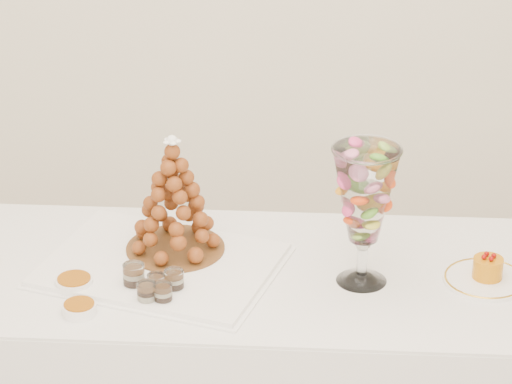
{
  "coord_description": "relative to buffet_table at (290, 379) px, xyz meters",
  "views": [
    {
      "loc": [
        0.15,
        -2.56,
        2.35
      ],
      "look_at": [
        0.05,
        0.22,
        0.99
      ],
      "focal_mm": 85.0,
      "sensor_mm": 36.0,
      "label": 1
    }
  ],
  "objects": [
    {
      "name": "macaron_vase",
      "position": [
        0.19,
        -0.03,
        0.6
      ],
      "size": [
        0.18,
        0.18,
        0.39
      ],
      "color": "white",
      "rests_on": "buffet_table"
    },
    {
      "name": "mousse_cake",
      "position": [
        0.53,
        -0.02,
        0.39
      ],
      "size": [
        0.08,
        0.08,
        0.07
      ],
      "color": "#CA7609",
      "rests_on": "cake_plate"
    },
    {
      "name": "verrine_b",
      "position": [
        -0.36,
        -0.14,
        0.38
      ],
      "size": [
        0.06,
        0.06,
        0.06
      ],
      "primitive_type": "cylinder",
      "rotation": [
        0.0,
        0.0,
        0.23
      ],
      "color": "white",
      "rests_on": "buffet_table"
    },
    {
      "name": "verrine_e",
      "position": [
        -0.33,
        -0.18,
        0.38
      ],
      "size": [
        0.06,
        0.06,
        0.07
      ],
      "primitive_type": "cylinder",
      "rotation": [
        0.0,
        0.0,
        0.24
      ],
      "color": "white",
      "rests_on": "buffet_table"
    },
    {
      "name": "ramekin_back",
      "position": [
        -0.58,
        -0.11,
        0.36
      ],
      "size": [
        0.1,
        0.1,
        0.03
      ],
      "primitive_type": "cylinder",
      "color": "white",
      "rests_on": "buffet_table"
    },
    {
      "name": "verrine_d",
      "position": [
        -0.37,
        -0.18,
        0.38
      ],
      "size": [
        0.06,
        0.06,
        0.07
      ],
      "primitive_type": "cylinder",
      "rotation": [
        0.0,
        0.0,
        0.24
      ],
      "color": "white",
      "rests_on": "buffet_table"
    },
    {
      "name": "lace_tray",
      "position": [
        -0.36,
        0.01,
        0.36
      ],
      "size": [
        0.72,
        0.62,
        0.02
      ],
      "primitive_type": "cube",
      "rotation": [
        0.0,
        0.0,
        -0.32
      ],
      "color": "white",
      "rests_on": "buffet_table"
    },
    {
      "name": "verrine_c",
      "position": [
        -0.31,
        -0.12,
        0.38
      ],
      "size": [
        0.07,
        0.07,
        0.07
      ],
      "primitive_type": "cylinder",
      "rotation": [
        0.0,
        0.0,
        -0.29
      ],
      "color": "white",
      "rests_on": "buffet_table"
    },
    {
      "name": "verrine_a",
      "position": [
        -0.42,
        -0.11,
        0.39
      ],
      "size": [
        0.06,
        0.06,
        0.08
      ],
      "primitive_type": "cylinder",
      "rotation": [
        0.0,
        0.0,
        0.08
      ],
      "color": "white",
      "rests_on": "buffet_table"
    },
    {
      "name": "cake_plate",
      "position": [
        0.52,
        -0.03,
        0.35
      ],
      "size": [
        0.23,
        0.23,
        0.01
      ],
      "primitive_type": "cylinder",
      "color": "white",
      "rests_on": "buffet_table"
    },
    {
      "name": "ramekin_front",
      "position": [
        -0.54,
        -0.23,
        0.36
      ],
      "size": [
        0.09,
        0.09,
        0.03
      ],
      "primitive_type": "cylinder",
      "color": "white",
      "rests_on": "buffet_table"
    },
    {
      "name": "buffet_table",
      "position": [
        0.0,
        0.0,
        0.0
      ],
      "size": [
        1.85,
        0.79,
        0.7
      ],
      "rotation": [
        0.0,
        0.0,
        -0.03
      ],
      "color": "white",
      "rests_on": "ground"
    },
    {
      "name": "croquembouche",
      "position": [
        -0.33,
        0.09,
        0.54
      ],
      "size": [
        0.28,
        0.28,
        0.34
      ],
      "rotation": [
        0.0,
        0.0,
        0.27
      ],
      "color": "brown",
      "rests_on": "lace_tray"
    }
  ]
}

